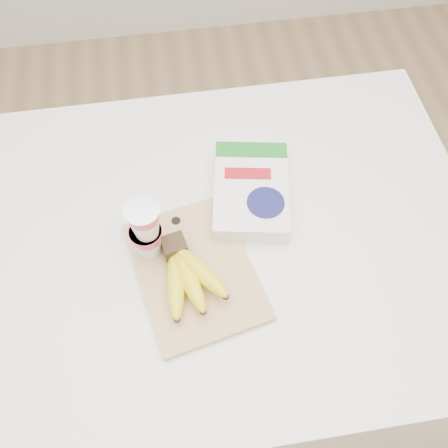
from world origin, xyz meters
The scene contains 6 objects.
room centered at (0.00, 0.00, 1.35)m, with size 4.00×4.00×4.00m.
table centered at (0.00, 0.00, 0.49)m, with size 1.31×0.87×0.98m, color white.
cutting_board centered at (0.01, -0.08, 0.99)m, with size 0.23×0.31×0.02m, color tan.
bananas centered at (0.00, -0.11, 1.02)m, with size 0.13×0.19×0.06m.
yogurt_stack centered at (-0.07, -0.03, 1.09)m, with size 0.07×0.07×0.16m.
cereal_box centered at (0.16, 0.08, 1.01)m, with size 0.20×0.27×0.05m.
Camera 1 is at (0.00, -0.55, 1.92)m, focal length 40.00 mm.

